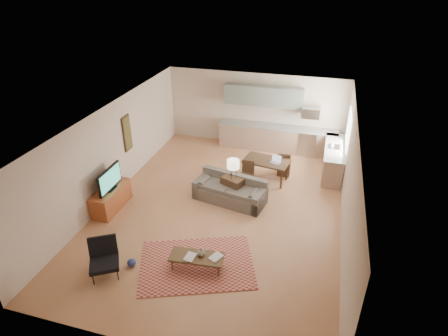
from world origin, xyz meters
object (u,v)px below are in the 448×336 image
(sofa, at_px, (230,190))
(coffee_table, at_px, (197,262))
(tv_credenza, at_px, (111,198))
(dining_table, at_px, (266,170))
(console_table, at_px, (233,188))
(armchair, at_px, (104,260))

(sofa, bearing_deg, coffee_table, -78.89)
(coffee_table, bearing_deg, tv_credenza, 147.19)
(tv_credenza, relative_size, dining_table, 0.99)
(console_table, bearing_deg, armchair, -94.46)
(console_table, bearing_deg, tv_credenza, -133.14)
(armchair, bearing_deg, console_table, 31.38)
(armchair, bearing_deg, sofa, 31.29)
(sofa, relative_size, tv_credenza, 1.56)
(console_table, xyz_separation_m, dining_table, (0.73, 1.34, -0.01))
(sofa, height_order, dining_table, sofa)
(tv_credenza, distance_m, dining_table, 4.73)
(sofa, bearing_deg, console_table, 76.24)
(sofa, distance_m, console_table, 0.13)
(console_table, bearing_deg, sofa, -91.54)
(dining_table, bearing_deg, armchair, -108.44)
(console_table, distance_m, dining_table, 1.53)
(dining_table, bearing_deg, tv_credenza, -135.48)
(tv_credenza, xyz_separation_m, console_table, (3.15, 1.37, 0.04))
(coffee_table, xyz_separation_m, console_table, (0.06, 2.98, 0.18))
(sofa, relative_size, dining_table, 1.55)
(console_table, bearing_deg, dining_table, 84.79)
(console_table, bearing_deg, coffee_table, -67.76)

